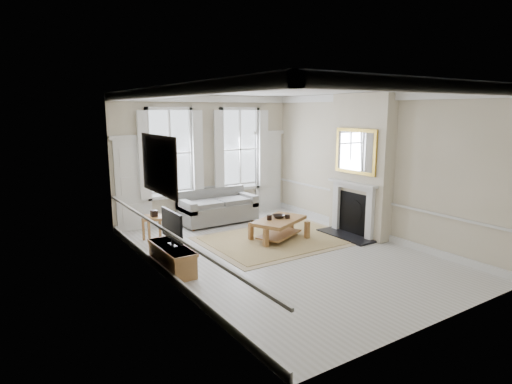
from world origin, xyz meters
TOP-DOWN VIEW (x-y plane):
  - floor at (0.00, 0.00)m, footprint 7.20×7.20m
  - ceiling at (0.00, 0.00)m, footprint 7.20×7.20m
  - back_wall at (0.00, 3.60)m, footprint 5.20×0.00m
  - left_wall at (-2.60, 0.00)m, footprint 0.00×7.20m
  - right_wall at (2.60, 0.00)m, footprint 0.00×7.20m
  - window_left at (-1.05, 3.55)m, footprint 1.26×0.20m
  - window_right at (1.05, 3.55)m, footprint 1.26×0.20m
  - door_left at (-2.05, 3.56)m, footprint 0.90×0.08m
  - door_right at (2.05, 3.56)m, footprint 0.90×0.08m
  - painting at (-2.56, 0.30)m, footprint 0.05×1.66m
  - chimney_breast at (2.43, 0.20)m, footprint 0.35×1.70m
  - hearth at (2.00, 0.20)m, footprint 0.55×1.50m
  - fireplace at (2.20, 0.20)m, footprint 0.21×1.45m
  - mirror at (2.21, 0.20)m, footprint 0.06×1.26m
  - sofa at (0.04, 3.11)m, footprint 2.02×0.98m
  - side_table at (-1.97, 2.38)m, footprint 0.64×0.64m
  - rug at (0.52, 0.88)m, footprint 3.50×2.60m
  - coffee_table at (0.52, 0.88)m, footprint 1.54×1.27m
  - ceramic_pot_a at (0.27, 0.93)m, footprint 0.12×0.12m
  - ceramic_pot_b at (0.72, 0.83)m, footprint 0.12×0.12m
  - bowl at (0.57, 0.98)m, footprint 0.36×0.36m
  - tv_stand at (-2.34, 0.41)m, footprint 0.43×1.35m
  - tv at (-2.32, 0.41)m, footprint 0.08×0.90m

SIDE VIEW (x-z plane):
  - floor at x=0.00m, z-range 0.00..0.00m
  - rug at x=0.52m, z-range 0.00..0.02m
  - hearth at x=2.00m, z-range 0.00..0.05m
  - tv_stand at x=-2.34m, z-range 0.00..0.48m
  - sofa at x=0.04m, z-range -0.08..0.82m
  - coffee_table at x=0.52m, z-range 0.17..0.67m
  - side_table at x=-1.97m, z-range 0.18..0.78m
  - bowl at x=0.57m, z-range 0.50..0.57m
  - ceramic_pot_b at x=0.72m, z-range 0.50..0.59m
  - ceramic_pot_a at x=0.27m, z-range 0.50..0.62m
  - fireplace at x=2.20m, z-range 0.07..1.40m
  - tv at x=-2.32m, z-range 0.54..1.22m
  - door_left at x=-2.05m, z-range 0.00..2.30m
  - door_right at x=2.05m, z-range 0.00..2.30m
  - back_wall at x=0.00m, z-range -0.90..4.30m
  - left_wall at x=-2.60m, z-range -1.90..5.30m
  - right_wall at x=2.60m, z-range -1.90..5.30m
  - chimney_breast at x=2.43m, z-range 0.01..3.39m
  - window_left at x=-1.05m, z-range 0.80..3.00m
  - window_right at x=1.05m, z-range 0.80..3.00m
  - painting at x=-2.56m, z-range 1.52..2.58m
  - mirror at x=2.21m, z-range 1.52..2.58m
  - ceiling at x=0.00m, z-range 3.40..3.40m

